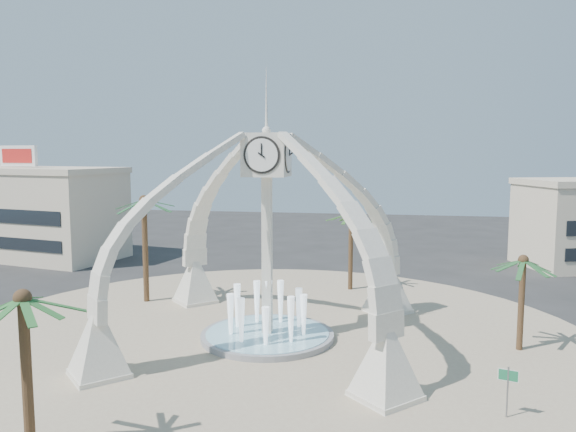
% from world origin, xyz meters
% --- Properties ---
extents(ground, '(140.00, 140.00, 0.00)m').
position_xyz_m(ground, '(0.00, 0.00, 0.00)').
color(ground, '#282828').
rests_on(ground, ground).
extents(plaza, '(40.00, 40.00, 0.06)m').
position_xyz_m(plaza, '(0.00, 0.00, 0.03)').
color(plaza, tan).
rests_on(plaza, ground).
extents(clock_tower, '(17.94, 17.94, 16.30)m').
position_xyz_m(clock_tower, '(-0.00, -0.00, 6.49)').
color(clock_tower, silver).
rests_on(clock_tower, ground).
extents(fountain, '(8.00, 8.00, 3.62)m').
position_xyz_m(fountain, '(0.00, 0.00, 0.29)').
color(fountain, gray).
rests_on(fountain, ground).
extents(building_nw, '(23.75, 13.73, 11.90)m').
position_xyz_m(building_nw, '(-32.00, 22.00, 4.83)').
color(building_nw, beige).
rests_on(building_nw, ground).
extents(palm_east, '(4.27, 4.27, 5.91)m').
position_xyz_m(palm_east, '(14.50, 0.71, 5.15)').
color(palm_east, brown).
rests_on(palm_east, ground).
extents(palm_west, '(5.21, 5.21, 8.52)m').
position_xyz_m(palm_west, '(-10.78, 6.66, 7.56)').
color(palm_west, brown).
rests_on(palm_west, ground).
extents(palm_north, '(4.27, 4.27, 7.00)m').
position_xyz_m(palm_north, '(4.04, 13.13, 6.16)').
color(palm_north, brown).
rests_on(palm_north, ground).
extents(palm_south, '(4.66, 4.66, 6.85)m').
position_xyz_m(palm_south, '(-5.61, -14.61, 5.99)').
color(palm_south, brown).
rests_on(palm_south, ground).
extents(street_sign, '(0.80, 0.26, 2.27)m').
position_xyz_m(street_sign, '(12.13, -8.05, 1.62)').
color(street_sign, slate).
rests_on(street_sign, ground).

